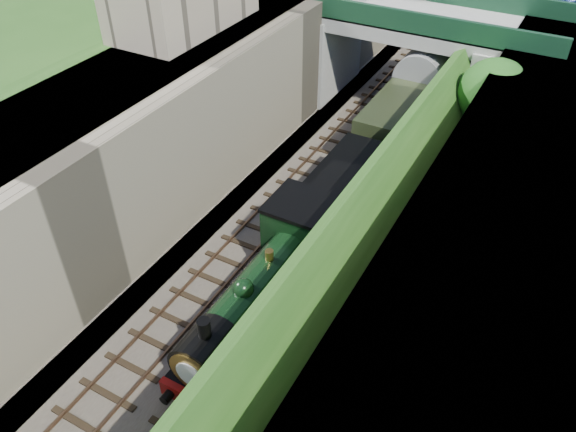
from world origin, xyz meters
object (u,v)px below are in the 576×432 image
object	(u,v)px
road_bridge	(430,52)
locomotive	(268,288)
tree	(496,96)
tender	(346,194)

from	to	relation	value
road_bridge	locomotive	size ratio (longest dim) A/B	1.56
road_bridge	tree	bearing A→B (deg)	-46.61
road_bridge	tender	size ratio (longest dim) A/B	2.67
tree	locomotive	world-z (taller)	tree
locomotive	tender	xyz separation A→B (m)	(-0.00, 7.36, -0.27)
locomotive	tender	size ratio (longest dim) A/B	1.70
road_bridge	tender	bearing A→B (deg)	-88.84
locomotive	tender	bearing A→B (deg)	90.00
tree	road_bridge	bearing A→B (deg)	133.39
tree	locomotive	bearing A→B (deg)	-107.68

